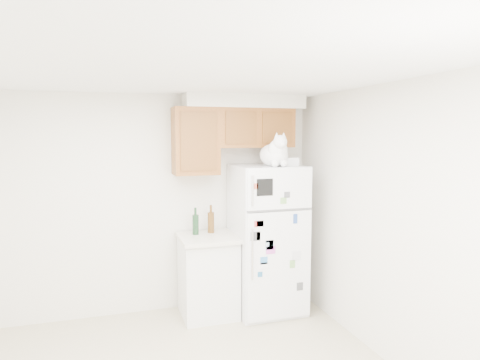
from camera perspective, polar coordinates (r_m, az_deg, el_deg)
name	(u,v)px	position (r m, az deg, el deg)	size (l,w,h in m)	color
room_shell	(189,185)	(3.23, -6.79, -0.60)	(3.84, 4.04, 2.52)	silver
refrigerator	(267,239)	(4.99, 3.67, -7.81)	(0.76, 0.78, 1.70)	white
base_counter	(208,275)	(4.97, -4.29, -12.53)	(0.64, 0.64, 0.92)	white
cat	(275,153)	(4.73, 4.73, 3.55)	(0.37, 0.54, 0.38)	white
storage_box_back	(272,160)	(5.04, 4.29, 2.66)	(0.18, 0.13, 0.10)	white
storage_box_front	(291,162)	(4.85, 6.85, 2.44)	(0.15, 0.11, 0.09)	white
bottle_green	(196,221)	(4.88, -5.95, -5.47)	(0.07, 0.07, 0.31)	#19381E
bottle_amber	(211,219)	(4.95, -3.90, -5.19)	(0.08, 0.08, 0.32)	#593814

